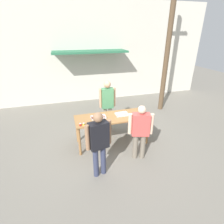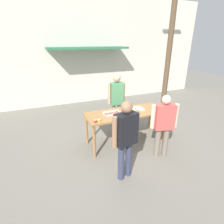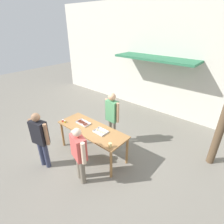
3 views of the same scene
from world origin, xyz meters
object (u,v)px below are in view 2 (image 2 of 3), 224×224
Objects in this scene: food_tray_sausages at (112,113)px; person_customer_holding_hotdog at (126,135)px; condiment_jar_ketchup at (99,121)px; utility_pole at (172,29)px; food_tray_buns at (137,109)px; beer_cup at (163,108)px; person_server_behind_table at (117,97)px; condiment_jar_mustard at (95,121)px; person_customer_with_cup at (164,122)px.

food_tray_sausages is 1.28m from person_customer_holding_hotdog.
condiment_jar_ketchup is at bearing -89.08° from person_customer_holding_hotdog.
utility_pole is at bearing 31.32° from condiment_jar_ketchup.
person_customer_holding_hotdog reaches higher than food_tray_buns.
condiment_jar_ketchup is 0.01× the size of utility_pole.
person_customer_holding_hotdog is at bearing -149.79° from beer_cup.
beer_cup reaches higher than condiment_jar_ketchup.
beer_cup is at bearing -27.48° from food_tray_buns.
food_tray_sausages is 6.42× the size of condiment_jar_ketchup.
person_server_behind_table is 2.15m from person_customer_holding_hotdog.
person_customer_holding_hotdog reaches higher than beer_cup.
food_tray_sausages is 0.25× the size of person_server_behind_table.
food_tray_buns is at bearing -140.53° from person_customer_holding_hotdog.
condiment_jar_ketchup is 4.84m from utility_pole.
person_server_behind_table is 1.07× the size of person_customer_holding_hotdog.
condiment_jar_ketchup is at bearing -148.68° from utility_pole.
condiment_jar_mustard is 0.09m from condiment_jar_ketchup.
condiment_jar_mustard is 1.00× the size of condiment_jar_ketchup.
beer_cup is 0.07× the size of person_server_behind_table.
food_tray_sausages is 1.16× the size of food_tray_buns.
food_tray_buns is 0.23× the size of person_customer_holding_hotdog.
person_customer_with_cup reaches higher than condiment_jar_ketchup.
beer_cup is 0.07× the size of person_customer_with_cup.
person_server_behind_table is (1.03, 1.10, 0.13)m from condiment_jar_mustard.
utility_pole is (3.71, 2.26, 2.14)m from condiment_jar_ketchup.
condiment_jar_ketchup is 0.95m from person_customer_holding_hotdog.
food_tray_sausages is at bearing 35.45° from condiment_jar_ketchup.
utility_pole reaches higher than food_tray_sausages.
person_server_behind_table reaches higher than condiment_jar_mustard.
condiment_jar_ketchup is at bearing -179.65° from beer_cup.
condiment_jar_mustard reaches higher than food_tray_sausages.
condiment_jar_mustard is at bearing -149.06° from food_tray_sausages.
food_tray_buns is at bearing 0.11° from food_tray_sausages.
condiment_jar_ketchup is at bearing -164.57° from food_tray_buns.
beer_cup is 0.02× the size of utility_pole.
condiment_jar_mustard is at bearing -84.01° from person_customer_holding_hotdog.
person_customer_holding_hotdog reaches higher than condiment_jar_ketchup.
person_server_behind_table reaches higher than food_tray_sausages.
person_customer_with_cup is at bearing -125.78° from beer_cup.
person_customer_holding_hotdog reaches higher than person_customer_with_cup.
beer_cup reaches higher than condiment_jar_mustard.
person_server_behind_table is at bearing 58.09° from food_tray_sausages.
utility_pole is (2.51, 1.93, 2.15)m from food_tray_buns.
condiment_jar_mustard and condiment_jar_ketchup have the same top height.
utility_pole reaches higher than condiment_jar_mustard.
food_tray_buns is 0.69m from beer_cup.
condiment_jar_ketchup is 0.04× the size of person_customer_holding_hotdog.
utility_pole reaches higher than beer_cup.
food_tray_sausages is 0.28× the size of person_customer_with_cup.
utility_pole is (3.80, 2.26, 2.14)m from condiment_jar_mustard.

